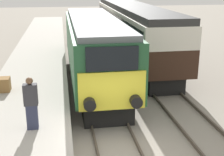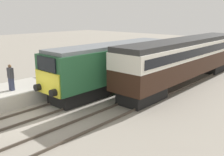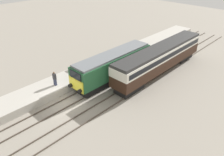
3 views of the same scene
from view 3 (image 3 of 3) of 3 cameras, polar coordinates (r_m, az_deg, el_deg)
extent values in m
plane|color=gray|center=(24.93, -12.23, -6.65)|extent=(120.00, 120.00, 0.00)
cube|color=#B7B2A8|center=(31.07, -3.87, 2.81)|extent=(3.50, 50.00, 0.93)
cube|color=#4C4238|center=(27.83, -4.75, -1.62)|extent=(0.07, 60.00, 0.14)
cube|color=#4C4238|center=(26.93, -2.70, -2.72)|extent=(0.07, 60.00, 0.14)
cube|color=#4C4238|center=(25.76, 0.33, -4.35)|extent=(0.07, 60.00, 0.14)
cube|color=#4C4238|center=(24.97, 2.73, -5.63)|extent=(0.07, 60.00, 0.14)
cube|color=black|center=(26.76, -4.86, -1.94)|extent=(2.03, 4.00, 1.00)
cube|color=black|center=(31.22, 4.82, 2.98)|extent=(2.03, 4.00, 1.00)
cube|color=#235633|center=(28.07, 0.36, 3.77)|extent=(2.70, 12.06, 2.43)
cube|color=yellow|center=(24.79, -9.35, -1.74)|extent=(2.48, 0.10, 1.46)
cube|color=black|center=(24.18, -9.58, 0.72)|extent=(1.89, 0.10, 0.88)
cube|color=slate|center=(27.51, 0.37, 6.27)|extent=(2.38, 11.57, 0.24)
cylinder|color=black|center=(25.48, -10.82, -1.94)|extent=(0.44, 0.35, 0.44)
cylinder|color=black|center=(24.30, -8.43, -3.42)|extent=(0.44, 0.35, 0.44)
cube|color=black|center=(26.47, 4.60, -2.38)|extent=(1.89, 3.60, 0.95)
cube|color=black|center=(36.23, 17.68, 5.51)|extent=(1.89, 3.60, 0.95)
cube|color=#331E14|center=(30.56, 12.38, 4.18)|extent=(2.70, 17.16, 1.44)
cube|color=silver|center=(30.04, 12.65, 6.40)|extent=(2.71, 17.16, 1.13)
cube|color=black|center=(30.04, 12.65, 6.40)|extent=(2.75, 16.48, 0.62)
cube|color=#2D2D2D|center=(29.76, 12.81, 7.72)|extent=(2.48, 17.16, 0.36)
cube|color=#2D334C|center=(26.57, -14.63, -1.01)|extent=(0.36, 0.24, 0.84)
cube|color=#333338|center=(26.20, -14.84, 0.43)|extent=(0.44, 0.26, 0.70)
sphere|color=brown|center=(25.98, -14.97, 1.32)|extent=(0.23, 0.23, 0.23)
cube|color=olive|center=(29.66, -10.06, 2.67)|extent=(0.70, 0.56, 0.60)
camera|label=1|loc=(21.10, -36.51, -1.54)|focal=50.00mm
camera|label=2|loc=(10.52, -2.79, -25.75)|focal=40.00mm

